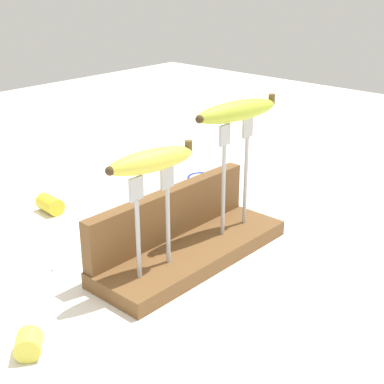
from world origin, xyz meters
TOP-DOWN VIEW (x-y plane):
  - ground_plane at (0.00, 0.00)m, footprint 3.00×3.00m
  - wooden_board at (0.00, 0.00)m, footprint 0.38×0.13m
  - board_backstop at (0.00, 0.05)m, footprint 0.37×0.03m
  - fork_stand_left at (-0.10, -0.01)m, footprint 0.09×0.01m
  - fork_stand_right at (0.10, -0.01)m, footprint 0.09×0.01m
  - banana_raised_left at (-0.10, -0.01)m, footprint 0.16×0.06m
  - banana_raised_right at (0.10, -0.01)m, footprint 0.18×0.07m
  - fork_fallen_near at (-0.07, 0.15)m, footprint 0.19×0.03m
  - banana_chunk_near at (-0.05, 0.36)m, footprint 0.04×0.06m
  - banana_chunk_far at (-0.34, -0.01)m, footprint 0.05×0.05m
  - wire_coil at (0.32, 0.25)m, footprint 0.07×0.07m

SIDE VIEW (x-z plane):
  - ground_plane at x=0.00m, z-range 0.00..0.00m
  - wire_coil at x=0.32m, z-range 0.00..0.01m
  - fork_fallen_near at x=-0.07m, z-range 0.00..0.01m
  - wooden_board at x=0.00m, z-range 0.00..0.03m
  - banana_chunk_far at x=-0.34m, z-range 0.00..0.04m
  - banana_chunk_near at x=-0.05m, z-range 0.00..0.04m
  - board_backstop at x=0.00m, z-range 0.03..0.12m
  - fork_stand_left at x=-0.10m, z-range 0.05..0.21m
  - fork_stand_right at x=0.10m, z-range 0.05..0.25m
  - banana_raised_left at x=-0.10m, z-range 0.19..0.23m
  - banana_raised_right at x=0.10m, z-range 0.23..0.27m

